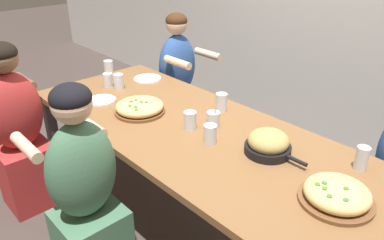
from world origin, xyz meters
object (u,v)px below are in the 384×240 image
skillet_bowl (268,144)px  drinking_glass_h (190,121)px  empty_plate_a (101,100)px  diner_far_left (178,87)px  diner_near_left (20,136)px  diner_near_center (86,201)px  cocktail_glass_blue (213,120)px  drinking_glass_g (362,158)px  drinking_glass_c (108,81)px  pizza_board_main (140,108)px  drinking_glass_e (221,104)px  empty_plate_b (148,79)px  drinking_glass_b (210,135)px  drinking_glass_f (119,83)px  pizza_board_second (337,195)px  drinking_glass_d (109,70)px

skillet_bowl → drinking_glass_h: bearing=-166.6°
empty_plate_a → drinking_glass_h: 0.74m
diner_far_left → diner_near_left: (-0.03, -1.39, 0.01)m
diner_near_center → diner_near_left: size_ratio=0.99×
drinking_glass_h → empty_plate_a: bearing=-166.1°
cocktail_glass_blue → drinking_glass_h: (-0.08, -0.11, 0.01)m
drinking_glass_g → drinking_glass_h: 0.93m
drinking_glass_c → drinking_glass_h: 0.92m
pizza_board_main → drinking_glass_g: bearing=18.1°
pizza_board_main → drinking_glass_e: 0.53m
empty_plate_b → drinking_glass_b: 1.10m
skillet_bowl → drinking_glass_f: bearing=-176.7°
pizza_board_main → drinking_glass_g: (1.26, 0.41, 0.03)m
empty_plate_b → skillet_bowl: bearing=-8.5°
empty_plate_b → drinking_glass_g: 1.72m
drinking_glass_c → diner_near_left: (-0.05, -0.68, -0.24)m
drinking_glass_g → diner_far_left: (-1.82, 0.39, -0.26)m
drinking_glass_e → drinking_glass_g: bearing=0.7°
empty_plate_a → pizza_board_main: bearing=14.8°
drinking_glass_c → diner_far_left: size_ratio=0.09×
drinking_glass_b → drinking_glass_c: 1.12m
skillet_bowl → empty_plate_a: skillet_bowl is taller
cocktail_glass_blue → diner_near_left: diner_near_left is taller
drinking_glass_e → drinking_glass_h: (0.05, -0.31, -0.00)m
drinking_glass_f → empty_plate_a: bearing=-62.8°
pizza_board_second → drinking_glass_h: bearing=-179.7°
drinking_glass_f → pizza_board_second: bearing=-1.1°
drinking_glass_d → empty_plate_b: bearing=36.3°
empty_plate_a → drinking_glass_b: size_ratio=1.80×
pizza_board_second → drinking_glass_c: (-1.84, 0.00, 0.01)m
drinking_glass_f → diner_far_left: 0.72m
diner_far_left → drinking_glass_f: bearing=9.8°
drinking_glass_b → drinking_glass_g: (0.68, 0.36, 0.01)m
empty_plate_b → drinking_glass_b: bearing=-18.4°
diner_near_left → skillet_bowl: bearing=-61.3°
drinking_glass_d → diner_far_left: (0.16, 0.59, -0.26)m
drinking_glass_e → drinking_glass_f: 0.83m
pizza_board_main → cocktail_glass_blue: (0.46, 0.20, 0.01)m
diner_near_center → empty_plate_b: bearing=38.6°
drinking_glass_h → diner_near_left: diner_near_left is taller
drinking_glass_b → drinking_glass_c: drinking_glass_b is taller
skillet_bowl → drinking_glass_h: 0.49m
cocktail_glass_blue → drinking_glass_d: (-1.18, 0.01, 0.01)m
empty_plate_b → cocktail_glass_blue: cocktail_glass_blue is taller
empty_plate_a → empty_plate_b: bearing=104.8°
drinking_glass_e → drinking_glass_c: bearing=-160.7°
drinking_glass_e → diner_near_center: bearing=-90.5°
pizza_board_second → drinking_glass_e: drinking_glass_e is taller
skillet_bowl → drinking_glass_g: size_ratio=2.88×
cocktail_glass_blue → drinking_glass_c: (-1.00, -0.11, 0.00)m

